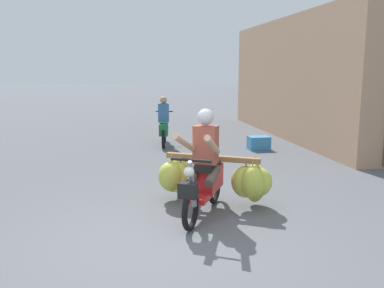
{
  "coord_description": "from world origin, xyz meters",
  "views": [
    {
      "loc": [
        -0.47,
        -4.79,
        2.13
      ],
      "look_at": [
        0.7,
        1.94,
        0.9
      ],
      "focal_mm": 38.65,
      "sensor_mm": 36.0,
      "label": 1
    }
  ],
  "objects": [
    {
      "name": "ground_plane",
      "position": [
        0.0,
        0.0,
        0.0
      ],
      "size": [
        120.0,
        120.0,
        0.0
      ],
      "primitive_type": "plane",
      "color": "#56595E"
    },
    {
      "name": "motorbike_distant_ahead_left",
      "position": [
        0.72,
        6.74,
        0.57
      ],
      "size": [
        0.51,
        1.62,
        1.4
      ],
      "color": "black",
      "rests_on": "ground"
    },
    {
      "name": "produce_crate",
      "position": [
        3.19,
        5.73,
        0.18
      ],
      "size": [
        0.56,
        0.4,
        0.36
      ],
      "primitive_type": "cube",
      "color": "teal",
      "rests_on": "ground"
    },
    {
      "name": "motorbike_main_loaded",
      "position": [
        0.87,
        1.31,
        0.49
      ],
      "size": [
        1.83,
        1.99,
        1.58
      ],
      "color": "black",
      "rests_on": "ground"
    },
    {
      "name": "shopfront_building",
      "position": [
        6.03,
        7.73,
        1.85
      ],
      "size": [
        3.07,
        9.23,
        3.71
      ],
      "color": "tan",
      "rests_on": "ground"
    }
  ]
}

